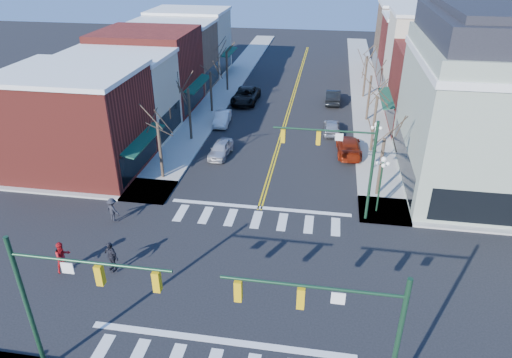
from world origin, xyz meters
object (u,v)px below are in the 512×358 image
at_px(lamppost_corner, 381,175).
at_px(car_left_mid, 222,118).
at_px(victorian_corner, 498,101).
at_px(pedestrian_red_b, 63,257).
at_px(car_right_near, 349,146).
at_px(car_left_near, 221,149).
at_px(car_right_mid, 332,127).
at_px(lamppost_midblock, 375,138).
at_px(pedestrian_dark_a, 111,256).
at_px(pedestrian_dark_b, 113,210).
at_px(car_left_far, 246,96).
at_px(car_right_far, 333,97).

height_order(lamppost_corner, car_left_mid, lamppost_corner).
relative_size(victorian_corner, pedestrian_red_b, 7.43).
bearing_deg(car_right_near, car_left_near, 8.34).
bearing_deg(car_right_mid, pedestrian_red_b, 56.89).
distance_m(lamppost_midblock, pedestrian_dark_a, 22.06).
bearing_deg(pedestrian_dark_b, car_right_mid, -102.61).
distance_m(car_left_far, pedestrian_red_b, 32.32).
bearing_deg(car_left_mid, pedestrian_dark_a, -95.93).
distance_m(car_right_near, pedestrian_dark_b, 21.07).
height_order(lamppost_midblock, car_right_far, lamppost_midblock).
xyz_separation_m(lamppost_midblock, pedestrian_dark_b, (-17.71, -10.65, -1.97)).
bearing_deg(car_right_near, victorian_corner, 157.32).
bearing_deg(car_right_near, car_right_mid, -74.11).
distance_m(car_left_mid, car_right_near, 13.88).
xyz_separation_m(car_left_near, pedestrian_dark_b, (-4.71, -11.61, 0.33)).
xyz_separation_m(car_left_far, pedestrian_dark_b, (-4.22, -26.55, 0.17)).
distance_m(car_right_near, car_right_mid, 5.01).
bearing_deg(car_left_far, pedestrian_dark_a, -92.36).
xyz_separation_m(lamppost_midblock, car_left_far, (-13.49, 15.90, -2.14)).
bearing_deg(car_right_mid, victorian_corner, 142.88).
bearing_deg(car_left_mid, victorian_corner, -25.28).
bearing_deg(car_left_near, victorian_corner, -0.22).
distance_m(car_left_near, pedestrian_red_b, 17.82).
distance_m(car_left_mid, car_right_mid, 11.22).
bearing_deg(lamppost_midblock, victorian_corner, -3.45).
relative_size(car_right_mid, pedestrian_red_b, 2.10).
relative_size(car_right_far, pedestrian_red_b, 2.46).
bearing_deg(car_right_mid, pedestrian_dark_a, 61.32).
relative_size(car_left_mid, car_right_mid, 1.00).
relative_size(lamppost_corner, car_left_far, 0.73).
xyz_separation_m(victorian_corner, pedestrian_red_b, (-26.50, -15.57, -5.55)).
bearing_deg(car_left_far, car_right_mid, -37.10).
relative_size(lamppost_midblock, car_left_mid, 1.08).
height_order(lamppost_midblock, pedestrian_dark_b, lamppost_midblock).
bearing_deg(pedestrian_red_b, car_right_far, 4.50).
bearing_deg(car_right_far, pedestrian_dark_b, 63.13).
bearing_deg(victorian_corner, pedestrian_dark_a, -147.64).
relative_size(lamppost_midblock, pedestrian_dark_b, 2.57).
relative_size(victorian_corner, pedestrian_dark_b, 8.47).
relative_size(victorian_corner, car_left_near, 3.64).
bearing_deg(lamppost_midblock, car_right_mid, 113.27).
height_order(car_right_far, pedestrian_dark_b, pedestrian_dark_b).
height_order(car_left_mid, car_left_far, car_left_far).
xyz_separation_m(car_right_mid, pedestrian_dark_a, (-12.10, -23.49, 0.42)).
bearing_deg(car_left_far, victorian_corner, -35.68).
bearing_deg(pedestrian_red_b, car_left_mid, 20.09).
bearing_deg(pedestrian_dark_a, lamppost_corner, 57.93).
distance_m(pedestrian_red_b, pedestrian_dark_a, 2.74).
bearing_deg(lamppost_midblock, pedestrian_dark_a, -134.85).
height_order(car_left_far, pedestrian_dark_b, pedestrian_dark_b).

